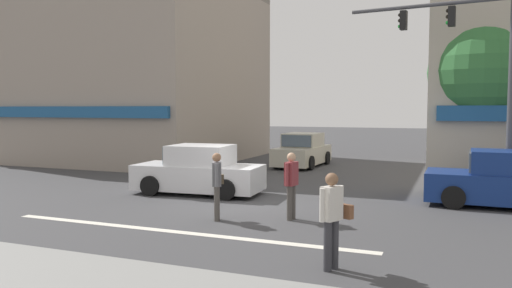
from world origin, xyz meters
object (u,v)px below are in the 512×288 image
Objects in this scene: utility_pole_near_left at (124,82)px; sedan_crossing_leftbound at (199,172)px; traffic_light_mast at (476,61)px; sedan_crossing_rightbound at (302,151)px; sedan_approaching_near at (504,182)px; pedestrian_foreground_with_bag at (332,215)px; pedestrian_far_side at (291,182)px; pedestrian_mid_crossing at (217,182)px; street_tree at (482,72)px.

utility_pole_near_left reaches higher than sedan_crossing_leftbound.
sedan_crossing_rightbound is at bearing 138.69° from traffic_light_mast.
traffic_light_mast reaches higher than sedan_crossing_rightbound.
sedan_approaching_near is 9.05m from sedan_crossing_leftbound.
pedestrian_foreground_with_bag is 1.00× the size of pedestrian_far_side.
traffic_light_mast is 3.71× the size of pedestrian_foreground_with_bag.
sedan_crossing_rightbound is 11.99m from pedestrian_mid_crossing.
street_tree is 0.77× the size of utility_pole_near_left.
sedan_crossing_rightbound and sedan_crossing_leftbound have the same top height.
sedan_crossing_leftbound is at bearing 147.53° from pedestrian_far_side.
traffic_light_mast is at bearing 73.74° from pedestrian_foreground_with_bag.
traffic_light_mast is at bearing 15.62° from sedan_crossing_leftbound.
utility_pole_near_left is 1.79× the size of sedan_crossing_leftbound.
street_tree is at bearing 57.53° from pedestrian_far_side.
street_tree is 8.90m from pedestrian_far_side.
pedestrian_foreground_with_bag is at bearing -40.32° from utility_pole_near_left.
pedestrian_foreground_with_bag is (-2.66, -10.46, -3.03)m from street_tree.
sedan_crossing_leftbound is at bearing 124.95° from pedestrian_mid_crossing.
utility_pole_near_left is (-14.11, -0.75, -0.06)m from street_tree.
street_tree is 11.21m from pedestrian_foreground_with_bag.
utility_pole_near_left is 15.31m from pedestrian_foreground_with_bag.
utility_pole_near_left is 11.88m from pedestrian_far_side.
utility_pole_near_left is 15.20m from sedan_approaching_near.
pedestrian_far_side reaches higher than sedan_approaching_near.
utility_pole_near_left reaches higher than pedestrian_foreground_with_bag.
traffic_light_mast is 9.16m from sedan_crossing_leftbound.
street_tree is at bearing 75.74° from pedestrian_foreground_with_bag.
traffic_light_mast is at bearing -41.31° from sedan_crossing_rightbound.
pedestrian_foreground_with_bag is (5.78, -5.91, 0.24)m from sedan_crossing_leftbound.
street_tree is at bearing -28.69° from sedan_crossing_rightbound.
pedestrian_far_side is (-4.22, -4.79, -3.23)m from traffic_light_mast.
street_tree is 2.29m from traffic_light_mast.
traffic_light_mast reaches higher than street_tree.
sedan_approaching_near is 2.47× the size of pedestrian_mid_crossing.
sedan_crossing_leftbound is (-8.17, -2.28, -3.46)m from traffic_light_mast.
utility_pole_near_left reaches higher than pedestrian_far_side.
utility_pole_near_left is at bearing -143.36° from sedan_crossing_rightbound.
pedestrian_foreground_with_bag reaches higher than sedan_crossing_rightbound.
sedan_crossing_rightbound is (-7.28, 6.40, -3.46)m from traffic_light_mast.
pedestrian_mid_crossing is (-6.18, -7.78, -3.03)m from street_tree.
traffic_light_mast is 10.30m from sedan_crossing_rightbound.
sedan_crossing_rightbound is 11.60m from pedestrian_far_side.
sedan_approaching_near is (8.08, -7.44, 0.00)m from sedan_crossing_rightbound.
pedestrian_foreground_with_bag is (-2.39, -8.19, -3.22)m from traffic_light_mast.
traffic_light_mast reaches higher than pedestrian_mid_crossing.
sedan_crossing_rightbound is at bearing 84.19° from sedan_crossing_leftbound.
pedestrian_far_side is (3.94, -2.51, 0.24)m from sedan_crossing_leftbound.
sedan_approaching_near is at bearing -52.49° from traffic_light_mast.
utility_pole_near_left is at bearing 170.07° from sedan_approaching_near.
pedestrian_foreground_with_bag reaches higher than sedan_approaching_near.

